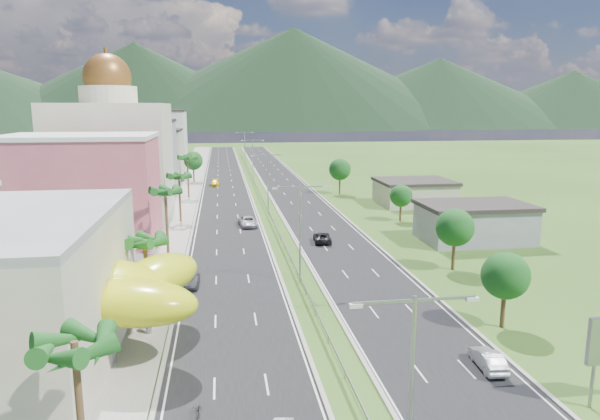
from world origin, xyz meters
name	(u,v)px	position (x,y,z in m)	size (l,w,h in m)	color
ground	(316,316)	(0.00, 0.00, 0.00)	(500.00, 500.00, 0.00)	#2D5119
road_left	(225,184)	(-7.50, 90.00, 0.02)	(11.00, 260.00, 0.04)	black
road_right	(283,183)	(7.50, 90.00, 0.02)	(11.00, 260.00, 0.04)	black
sidewalk_left	(187,185)	(-17.00, 90.00, 0.06)	(7.00, 260.00, 0.12)	gray
median_guardrail	(259,192)	(0.00, 71.99, 0.62)	(0.10, 216.06, 0.76)	gray
streetlight_median_a	(411,383)	(0.00, -25.00, 6.75)	(6.04, 0.25, 11.00)	gray
streetlight_median_b	(300,223)	(0.00, 10.00, 6.75)	(6.04, 0.25, 11.00)	gray
streetlight_median_c	(268,177)	(0.00, 50.00, 6.75)	(6.04, 0.25, 11.00)	gray
streetlight_median_d	(253,156)	(0.00, 95.00, 6.75)	(6.04, 0.25, 11.00)	gray
streetlight_median_e	(245,144)	(0.00, 140.00, 6.75)	(6.04, 0.25, 11.00)	gray
lime_canopy	(78,290)	(-20.00, -4.00, 4.99)	(18.00, 15.00, 7.40)	#BFC913
pink_shophouse	(83,192)	(-28.00, 32.00, 7.50)	(20.00, 15.00, 15.00)	#C04E61
domed_building	(112,152)	(-28.00, 55.00, 11.35)	(20.00, 20.00, 28.70)	beige
midrise_grey	(139,157)	(-27.00, 80.00, 8.00)	(16.00, 15.00, 16.00)	gray
midrise_beige	(151,155)	(-27.00, 102.00, 6.50)	(16.00, 15.00, 13.00)	#AAA08C
midrise_white	(160,141)	(-27.00, 125.00, 9.00)	(16.00, 15.00, 18.00)	silver
shed_near	(474,224)	(28.00, 25.00, 2.50)	(15.00, 10.00, 5.00)	gray
shed_far	(414,194)	(30.00, 55.00, 2.20)	(14.00, 12.00, 4.40)	#AAA08C
palm_tree_a	(75,351)	(-15.50, -22.00, 8.02)	(3.60, 3.60, 9.10)	#47301C
palm_tree_b	(145,244)	(-15.50, 2.00, 7.06)	(3.60, 3.60, 8.10)	#47301C
palm_tree_c	(165,194)	(-15.50, 22.00, 8.50)	(3.60, 3.60, 9.60)	#47301C
palm_tree_d	(179,178)	(-15.50, 45.00, 7.54)	(3.60, 3.60, 8.60)	#47301C
palm_tree_e	(187,159)	(-15.50, 70.00, 8.31)	(3.60, 3.60, 9.40)	#47301C
leafy_tree_lfar	(193,161)	(-15.50, 95.00, 5.58)	(4.90, 4.90, 8.05)	#47301C
leafy_tree_ra	(505,276)	(16.00, -5.00, 4.78)	(4.20, 4.20, 6.90)	#47301C
leafy_tree_rb	(455,228)	(19.00, 12.00, 5.18)	(4.55, 4.55, 7.47)	#47301C
leafy_tree_rc	(401,196)	(22.00, 40.00, 4.37)	(3.85, 3.85, 6.33)	#47301C
leafy_tree_rd	(340,169)	(18.00, 70.00, 5.58)	(4.90, 4.90, 8.05)	#47301C
mountain_ridge	(294,128)	(60.00, 450.00, 0.00)	(860.00, 140.00, 90.00)	black
car_dark_left	(192,281)	(-11.90, 10.14, 0.68)	(1.36, 3.89, 1.28)	black
car_silver_mid_left	(248,222)	(-4.32, 39.48, 0.83)	(2.61, 5.65, 1.57)	#A1A3A8
car_yellow_far_left	(215,183)	(-9.95, 87.02, 0.78)	(2.08, 5.12, 1.49)	gold
car_silver_right	(488,359)	(10.95, -12.06, 0.75)	(1.51, 4.32, 1.42)	#94969B
car_dark_far_right	(322,237)	(5.82, 27.25, 0.75)	(2.37, 5.14, 1.43)	black
motorcycle	(198,408)	(-10.30, -15.39, 0.64)	(0.57, 1.88, 1.20)	black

